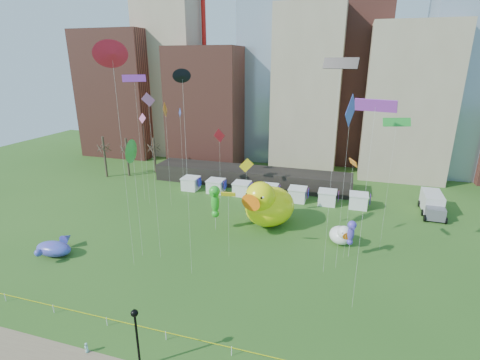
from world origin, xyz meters
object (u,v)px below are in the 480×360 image
(small_duck, at_px, (341,235))
(whale_inflatable, at_px, (55,248))
(toddler, at_px, (87,348))
(seahorse_purple, at_px, (351,231))
(lamppost, at_px, (137,332))
(box_truck, at_px, (432,204))
(seahorse_green, at_px, (215,199))
(big_duck, at_px, (268,204))

(small_duck, distance_m, whale_inflatable, 36.47)
(toddler, bearing_deg, seahorse_purple, 65.66)
(lamppost, relative_size, box_truck, 0.73)
(seahorse_purple, bearing_deg, seahorse_green, 159.39)
(whale_inflatable, bearing_deg, box_truck, 27.77)
(toddler, bearing_deg, small_duck, 70.86)
(small_duck, distance_m, seahorse_purple, 3.95)
(big_duck, bearing_deg, toddler, -87.48)
(big_duck, relative_size, box_truck, 1.37)
(small_duck, height_order, toddler, small_duck)
(big_duck, relative_size, small_duck, 2.44)
(small_duck, xyz_separation_m, toddler, (-19.38, -25.48, -0.88))
(box_truck, xyz_separation_m, toddler, (-32.69, -40.16, -1.16))
(lamppost, height_order, box_truck, lamppost)
(box_truck, bearing_deg, lamppost, -123.67)
(seahorse_green, bearing_deg, seahorse_purple, -8.78)
(small_duck, height_order, lamppost, lamppost)
(seahorse_green, distance_m, whale_inflatable, 21.09)
(box_truck, bearing_deg, small_duck, -131.32)
(whale_inflatable, relative_size, box_truck, 0.80)
(whale_inflatable, height_order, toddler, whale_inflatable)
(seahorse_green, xyz_separation_m, box_truck, (30.59, 15.64, -3.12))
(big_duck, relative_size, seahorse_purple, 2.11)
(lamppost, bearing_deg, box_truck, 55.44)
(seahorse_purple, bearing_deg, toddler, -146.42)
(small_duck, bearing_deg, lamppost, -144.25)
(small_duck, relative_size, whale_inflatable, 0.70)
(seahorse_purple, height_order, whale_inflatable, seahorse_purple)
(small_duck, height_order, seahorse_green, seahorse_green)
(seahorse_green, height_order, toddler, seahorse_green)
(big_duck, relative_size, toddler, 11.29)
(seahorse_purple, bearing_deg, big_duck, 139.29)
(seahorse_green, distance_m, seahorse_purple, 18.53)
(small_duck, xyz_separation_m, whale_inflatable, (-33.95, -13.31, -0.41))
(big_duck, distance_m, box_truck, 26.73)
(big_duck, bearing_deg, box_truck, 46.42)
(seahorse_purple, relative_size, whale_inflatable, 0.81)
(small_duck, relative_size, box_truck, 0.56)
(big_duck, height_order, box_truck, big_duck)
(seahorse_green, distance_m, toddler, 24.97)
(toddler, bearing_deg, whale_inflatable, 158.24)
(seahorse_green, bearing_deg, toddler, -97.05)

